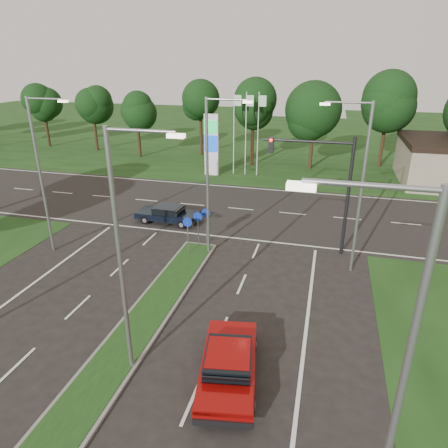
# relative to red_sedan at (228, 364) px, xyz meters

# --- Properties ---
(verge_far) EXTENTS (160.00, 50.00, 0.02)m
(verge_far) POSITION_rel_red_sedan_xyz_m (-4.46, 48.63, -0.69)
(verge_far) COLOR #173210
(verge_far) RESTS_ON ground
(cross_road) EXTENTS (160.00, 12.00, 0.02)m
(cross_road) POSITION_rel_red_sedan_xyz_m (-4.46, 17.63, -0.69)
(cross_road) COLOR black
(cross_road) RESTS_ON ground
(median_kerb) EXTENTS (2.00, 26.00, 0.12)m
(median_kerb) POSITION_rel_red_sedan_xyz_m (-4.46, -2.37, -0.63)
(median_kerb) COLOR slate
(median_kerb) RESTS_ON ground
(streetlight_median_near) EXTENTS (2.53, 0.22, 9.00)m
(streetlight_median_near) POSITION_rel_red_sedan_xyz_m (-3.46, -0.37, 4.39)
(streetlight_median_near) COLOR gray
(streetlight_median_near) RESTS_ON ground
(streetlight_median_far) EXTENTS (2.53, 0.22, 9.00)m
(streetlight_median_far) POSITION_rel_red_sedan_xyz_m (-3.46, 9.63, 4.39)
(streetlight_median_far) COLOR gray
(streetlight_median_far) RESTS_ON ground
(streetlight_left_far) EXTENTS (2.53, 0.22, 9.00)m
(streetlight_left_far) POSITION_rel_red_sedan_xyz_m (-12.76, 7.63, 4.39)
(streetlight_left_far) COLOR gray
(streetlight_left_far) RESTS_ON ground
(streetlight_right_far) EXTENTS (2.53, 0.22, 9.00)m
(streetlight_right_far) POSITION_rel_red_sedan_xyz_m (4.34, 9.63, 4.39)
(streetlight_right_far) COLOR gray
(streetlight_right_far) RESTS_ON ground
(streetlight_right_near) EXTENTS (2.53, 0.22, 9.00)m
(streetlight_right_near) POSITION_rel_red_sedan_xyz_m (4.34, -4.37, 4.39)
(streetlight_right_near) COLOR gray
(streetlight_right_near) RESTS_ON ground
(traffic_signal) EXTENTS (5.10, 0.42, 7.00)m
(traffic_signal) POSITION_rel_red_sedan_xyz_m (2.73, 11.62, 3.96)
(traffic_signal) COLOR black
(traffic_signal) RESTS_ON ground
(median_signs) EXTENTS (1.16, 1.76, 2.38)m
(median_signs) POSITION_rel_red_sedan_xyz_m (-4.46, 10.03, 1.02)
(median_signs) COLOR gray
(median_signs) RESTS_ON ground
(gas_pylon) EXTENTS (5.80, 1.26, 8.00)m
(gas_pylon) POSITION_rel_red_sedan_xyz_m (-8.25, 26.67, 2.51)
(gas_pylon) COLOR silver
(gas_pylon) RESTS_ON ground
(treeline_far) EXTENTS (6.00, 6.00, 9.90)m
(treeline_far) POSITION_rel_red_sedan_xyz_m (-4.36, 33.56, 6.14)
(treeline_far) COLOR black
(treeline_far) RESTS_ON ground
(red_sedan) EXTENTS (2.66, 4.91, 1.28)m
(red_sedan) POSITION_rel_red_sedan_xyz_m (0.00, 0.00, 0.00)
(red_sedan) COLOR maroon
(red_sedan) RESTS_ON ground
(navy_sedan) EXTENTS (4.43, 1.97, 1.20)m
(navy_sedan) POSITION_rel_red_sedan_xyz_m (-7.88, 13.62, -0.04)
(navy_sedan) COLOR black
(navy_sedan) RESTS_ON ground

